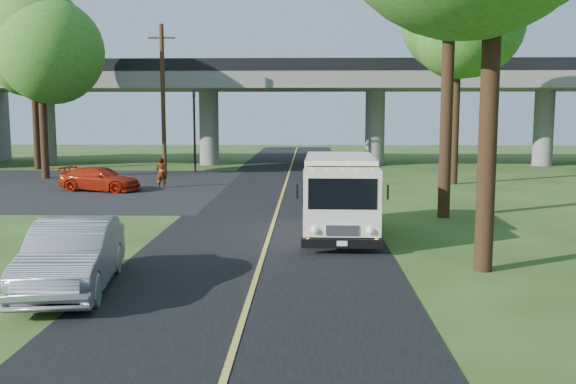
{
  "coord_description": "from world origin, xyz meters",
  "views": [
    {
      "loc": [
        1.21,
        -14.49,
        3.88
      ],
      "look_at": [
        0.64,
        3.58,
        1.6
      ],
      "focal_mm": 40.0,
      "sensor_mm": 36.0,
      "label": 1
    }
  ],
  "objects_px": {
    "tree_left_far": "(35,57)",
    "silver_sedan": "(72,256)",
    "tree_left_lot": "(42,39)",
    "pedestrian": "(161,173)",
    "utility_pole": "(163,99)",
    "traffic_signal": "(194,122)",
    "red_sedan": "(100,179)",
    "step_van": "(340,193)",
    "tree_right_far": "(463,25)"
  },
  "relations": [
    {
      "from": "tree_right_far",
      "to": "tree_left_lot",
      "type": "relative_size",
      "value": 1.05
    },
    {
      "from": "traffic_signal",
      "to": "red_sedan",
      "type": "bearing_deg",
      "value": -107.13
    },
    {
      "from": "traffic_signal",
      "to": "silver_sedan",
      "type": "bearing_deg",
      "value": -85.58
    },
    {
      "from": "tree_right_far",
      "to": "tree_left_far",
      "type": "relative_size",
      "value": 1.11
    },
    {
      "from": "tree_left_far",
      "to": "silver_sedan",
      "type": "relative_size",
      "value": 2.15
    },
    {
      "from": "traffic_signal",
      "to": "tree_left_far",
      "type": "relative_size",
      "value": 0.53
    },
    {
      "from": "tree_left_lot",
      "to": "step_van",
      "type": "relative_size",
      "value": 1.77
    },
    {
      "from": "tree_left_lot",
      "to": "pedestrian",
      "type": "relative_size",
      "value": 6.83
    },
    {
      "from": "utility_pole",
      "to": "tree_left_far",
      "type": "xyz_separation_m",
      "value": [
        -9.29,
        3.84,
        2.86
      ]
    },
    {
      "from": "red_sedan",
      "to": "silver_sedan",
      "type": "xyz_separation_m",
      "value": [
        5.06,
        -17.39,
        0.17
      ]
    },
    {
      "from": "traffic_signal",
      "to": "utility_pole",
      "type": "height_order",
      "value": "utility_pole"
    },
    {
      "from": "pedestrian",
      "to": "tree_right_far",
      "type": "bearing_deg",
      "value": -177.1
    },
    {
      "from": "traffic_signal",
      "to": "pedestrian",
      "type": "distance_m",
      "value": 8.63
    },
    {
      "from": "traffic_signal",
      "to": "tree_left_lot",
      "type": "relative_size",
      "value": 0.5
    },
    {
      "from": "step_van",
      "to": "silver_sedan",
      "type": "distance_m",
      "value": 8.88
    },
    {
      "from": "utility_pole",
      "to": "silver_sedan",
      "type": "height_order",
      "value": "utility_pole"
    },
    {
      "from": "step_van",
      "to": "red_sedan",
      "type": "xyz_separation_m",
      "value": [
        -11.17,
        10.97,
        -0.75
      ]
    },
    {
      "from": "traffic_signal",
      "to": "tree_right_far",
      "type": "bearing_deg",
      "value": -22.07
    },
    {
      "from": "utility_pole",
      "to": "tree_right_far",
      "type": "bearing_deg",
      "value": -14.0
    },
    {
      "from": "tree_left_lot",
      "to": "step_van",
      "type": "height_order",
      "value": "tree_left_lot"
    },
    {
      "from": "tree_left_lot",
      "to": "red_sedan",
      "type": "xyz_separation_m",
      "value": [
        4.83,
        -5.47,
        -7.31
      ]
    },
    {
      "from": "tree_left_far",
      "to": "tree_left_lot",
      "type": "bearing_deg",
      "value": -63.43
    },
    {
      "from": "tree_left_lot",
      "to": "tree_left_far",
      "type": "bearing_deg",
      "value": 116.57
    },
    {
      "from": "silver_sedan",
      "to": "pedestrian",
      "type": "xyz_separation_m",
      "value": [
        -2.34,
        18.74,
        0.01
      ]
    },
    {
      "from": "step_van",
      "to": "tree_left_lot",
      "type": "bearing_deg",
      "value": 135.61
    },
    {
      "from": "utility_pole",
      "to": "tree_left_far",
      "type": "bearing_deg",
      "value": 157.57
    },
    {
      "from": "silver_sedan",
      "to": "pedestrian",
      "type": "relative_size",
      "value": 3.0
    },
    {
      "from": "tree_right_far",
      "to": "silver_sedan",
      "type": "bearing_deg",
      "value": -122.17
    },
    {
      "from": "utility_pole",
      "to": "tree_left_lot",
      "type": "relative_size",
      "value": 0.86
    },
    {
      "from": "utility_pole",
      "to": "tree_right_far",
      "type": "relative_size",
      "value": 0.82
    },
    {
      "from": "step_van",
      "to": "red_sedan",
      "type": "bearing_deg",
      "value": 136.9
    },
    {
      "from": "tree_left_far",
      "to": "silver_sedan",
      "type": "height_order",
      "value": "tree_left_far"
    },
    {
      "from": "step_van",
      "to": "silver_sedan",
      "type": "relative_size",
      "value": 1.29
    },
    {
      "from": "tree_left_lot",
      "to": "tree_left_far",
      "type": "xyz_separation_m",
      "value": [
        -3.0,
        6.0,
        -0.45
      ]
    },
    {
      "from": "red_sedan",
      "to": "tree_left_far",
      "type": "bearing_deg",
      "value": 48.56
    },
    {
      "from": "tree_right_far",
      "to": "step_van",
      "type": "height_order",
      "value": "tree_right_far"
    },
    {
      "from": "tree_left_lot",
      "to": "tree_left_far",
      "type": "relative_size",
      "value": 1.06
    },
    {
      "from": "utility_pole",
      "to": "tree_left_far",
      "type": "height_order",
      "value": "tree_left_far"
    },
    {
      "from": "step_van",
      "to": "silver_sedan",
      "type": "xyz_separation_m",
      "value": [
        -6.11,
        -6.41,
        -0.58
      ]
    },
    {
      "from": "tree_left_lot",
      "to": "utility_pole",
      "type": "bearing_deg",
      "value": 18.97
    },
    {
      "from": "traffic_signal",
      "to": "utility_pole",
      "type": "bearing_deg",
      "value": -126.87
    },
    {
      "from": "tree_left_lot",
      "to": "red_sedan",
      "type": "distance_m",
      "value": 10.32
    },
    {
      "from": "step_van",
      "to": "red_sedan",
      "type": "distance_m",
      "value": 15.68
    },
    {
      "from": "red_sedan",
      "to": "pedestrian",
      "type": "xyz_separation_m",
      "value": [
        2.72,
        1.35,
        0.18
      ]
    },
    {
      "from": "utility_pole",
      "to": "tree_left_far",
      "type": "relative_size",
      "value": 0.91
    },
    {
      "from": "utility_pole",
      "to": "tree_left_lot",
      "type": "xyz_separation_m",
      "value": [
        -6.29,
        -2.16,
        3.31
      ]
    },
    {
      "from": "traffic_signal",
      "to": "pedestrian",
      "type": "height_order",
      "value": "traffic_signal"
    },
    {
      "from": "tree_left_lot",
      "to": "red_sedan",
      "type": "bearing_deg",
      "value": -48.55
    },
    {
      "from": "step_van",
      "to": "tree_right_far",
      "type": "bearing_deg",
      "value": 65.52
    },
    {
      "from": "step_van",
      "to": "silver_sedan",
      "type": "height_order",
      "value": "step_van"
    }
  ]
}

